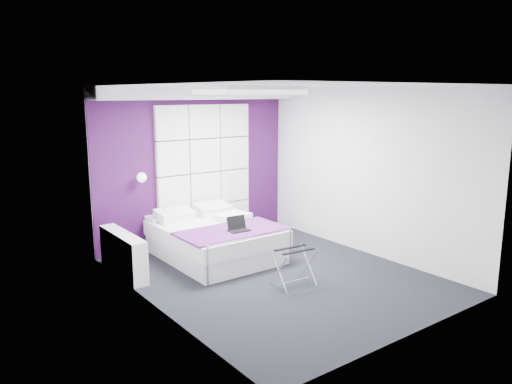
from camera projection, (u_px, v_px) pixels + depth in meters
floor at (276, 275)px, 6.97m from camera, size 4.40×4.40×0.00m
ceiling at (278, 85)px, 6.46m from camera, size 4.40×4.40×0.00m
wall_back at (195, 165)px, 8.44m from camera, size 3.60×0.00×3.60m
wall_left at (153, 201)px, 5.66m from camera, size 0.00×4.40×4.40m
wall_right at (367, 172)px, 7.76m from camera, size 0.00×4.40×4.40m
accent_wall at (195, 165)px, 8.44m from camera, size 3.58×0.02×2.58m
soffit at (201, 93)px, 8.01m from camera, size 3.58×0.50×0.20m
headboard at (205, 172)px, 8.51m from camera, size 1.80×0.08×2.30m
skylight at (250, 90)px, 6.94m from camera, size 1.36×0.86×0.12m
wall_lamp at (141, 177)px, 7.74m from camera, size 0.15×0.15×0.15m
radiator at (123, 254)px, 6.94m from camera, size 0.22×1.20×0.60m
bed at (215, 239)px, 7.70m from camera, size 1.58×1.90×0.67m
nightstand at (161, 217)px, 8.01m from camera, size 0.44×0.34×0.05m
luggage_rack at (294, 267)px, 6.58m from camera, size 0.50×0.37×0.50m
laptop at (237, 227)px, 7.25m from camera, size 0.30×0.21×0.22m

